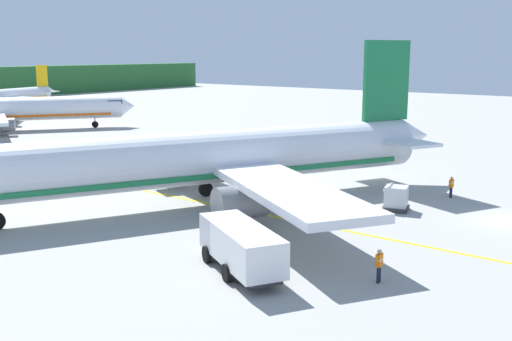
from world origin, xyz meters
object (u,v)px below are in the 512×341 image
object	(u,v)px
airliner_mid_apron	(3,110)
crew_loader_left	(451,185)
cargo_container_near	(396,198)
service_truck_baggage	(241,245)
airliner_foreground	(207,159)
crew_marshaller	(379,263)
airliner_far_taxiway	(3,96)

from	to	relation	value
airliner_mid_apron	crew_loader_left	size ratio (longest dim) A/B	19.25
airliner_mid_apron	crew_loader_left	world-z (taller)	airliner_mid_apron
airliner_mid_apron	cargo_container_near	world-z (taller)	airliner_mid_apron
airliner_mid_apron	cargo_container_near	size ratio (longest dim) A/B	14.72
airliner_mid_apron	service_truck_baggage	bearing A→B (deg)	-111.00
airliner_mid_apron	crew_loader_left	xyz separation A→B (m)	(-1.34, -64.52, -1.98)
airliner_foreground	crew_marshaller	distance (m)	18.29
airliner_foreground	crew_marshaller	world-z (taller)	airliner_foreground
airliner_mid_apron	cargo_container_near	bearing A→B (deg)	-96.80
airliner_foreground	airliner_far_taxiway	distance (m)	91.67
airliner_mid_apron	cargo_container_near	distance (m)	63.29
airliner_foreground	service_truck_baggage	xyz separation A→B (m)	(-9.42, -10.76, -1.97)
service_truck_baggage	crew_marshaller	distance (m)	6.86
cargo_container_near	crew_marshaller	xyz separation A→B (m)	(-13.36, -5.36, 0.12)
crew_marshaller	service_truck_baggage	bearing A→B (deg)	115.46
airliner_foreground	airliner_mid_apron	bearing A→B (deg)	74.33
airliner_foreground	airliner_mid_apron	size ratio (longest dim) A/B	1.24
airliner_mid_apron	crew_marshaller	size ratio (longest dim) A/B	18.69
airliner_mid_apron	service_truck_baggage	size ratio (longest dim) A/B	4.57
airliner_foreground	airliner_mid_apron	distance (m)	53.22
airliner_mid_apron	airliner_foreground	bearing A→B (deg)	-105.67
crew_marshaller	crew_loader_left	bearing A→B (deg)	10.60
crew_loader_left	service_truck_baggage	bearing A→B (deg)	173.58
airliner_foreground	crew_loader_left	distance (m)	18.77
airliner_foreground	cargo_container_near	world-z (taller)	airliner_foreground
crew_loader_left	airliner_foreground	bearing A→B (deg)	134.45
crew_loader_left	cargo_container_near	bearing A→B (deg)	164.48
service_truck_baggage	crew_loader_left	bearing A→B (deg)	-6.42
airliner_far_taxiway	service_truck_baggage	world-z (taller)	airliner_far_taxiway
airliner_mid_apron	crew_marshaller	bearing A→B (deg)	-107.01
airliner_far_taxiway	crew_loader_left	size ratio (longest dim) A/B	17.42
crew_marshaller	crew_loader_left	size ratio (longest dim) A/B	1.03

